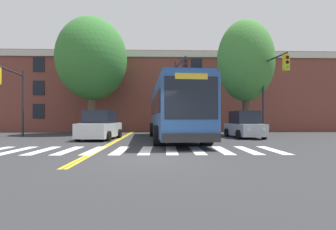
% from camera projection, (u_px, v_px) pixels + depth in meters
% --- Properties ---
extents(ground_plane, '(120.00, 120.00, 0.00)m').
position_uv_depth(ground_plane, '(149.00, 159.00, 8.64)').
color(ground_plane, '#303033').
extents(crosswalk, '(12.25, 3.10, 0.01)m').
position_uv_depth(crosswalk, '(133.00, 150.00, 10.91)').
color(crosswalk, white).
rests_on(crosswalk, ground).
extents(lane_line_yellow_inner, '(0.12, 36.00, 0.01)m').
position_uv_depth(lane_line_yellow_inner, '(132.00, 132.00, 24.85)').
color(lane_line_yellow_inner, gold).
rests_on(lane_line_yellow_inner, ground).
extents(lane_line_yellow_outer, '(0.12, 36.00, 0.01)m').
position_uv_depth(lane_line_yellow_outer, '(133.00, 132.00, 24.85)').
color(lane_line_yellow_outer, gold).
rests_on(lane_line_yellow_outer, ground).
extents(city_bus, '(3.36, 12.27, 3.43)m').
position_uv_depth(city_bus, '(174.00, 110.00, 16.52)').
color(city_bus, '#2D5699').
rests_on(city_bus, ground).
extents(car_white_near_lane, '(2.33, 4.27, 1.83)m').
position_uv_depth(car_white_near_lane, '(100.00, 126.00, 16.55)').
color(car_white_near_lane, white).
rests_on(car_white_near_lane, ground).
extents(car_silver_far_lane, '(2.15, 3.75, 1.84)m').
position_uv_depth(car_silver_far_lane, '(244.00, 126.00, 17.90)').
color(car_silver_far_lane, '#B7BABF').
rests_on(car_silver_far_lane, ground).
extents(traffic_light_near_corner, '(0.55, 3.19, 5.86)m').
position_uv_depth(traffic_light_near_corner, '(272.00, 81.00, 18.20)').
color(traffic_light_near_corner, '#28282D').
rests_on(traffic_light_near_corner, ground).
extents(traffic_light_far_corner, '(0.70, 4.01, 4.80)m').
position_uv_depth(traffic_light_far_corner, '(12.00, 89.00, 17.50)').
color(traffic_light_far_corner, '#28282D').
rests_on(traffic_light_far_corner, ground).
extents(traffic_light_overhead, '(0.68, 4.07, 5.91)m').
position_uv_depth(traffic_light_overhead, '(179.00, 83.00, 19.48)').
color(traffic_light_overhead, '#28282D').
rests_on(traffic_light_overhead, ground).
extents(street_tree_curbside_large, '(6.06, 5.99, 9.12)m').
position_uv_depth(street_tree_curbside_large, '(246.00, 61.00, 20.69)').
color(street_tree_curbside_large, '#4C3D2D').
rests_on(street_tree_curbside_large, ground).
extents(street_tree_curbside_small, '(8.27, 8.28, 9.94)m').
position_uv_depth(street_tree_curbside_small, '(92.00, 59.00, 22.30)').
color(street_tree_curbside_small, brown).
rests_on(street_tree_curbside_small, ground).
extents(building_facade, '(38.25, 6.95, 8.03)m').
position_uv_depth(building_facade, '(192.00, 94.00, 29.15)').
color(building_facade, brown).
rests_on(building_facade, ground).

